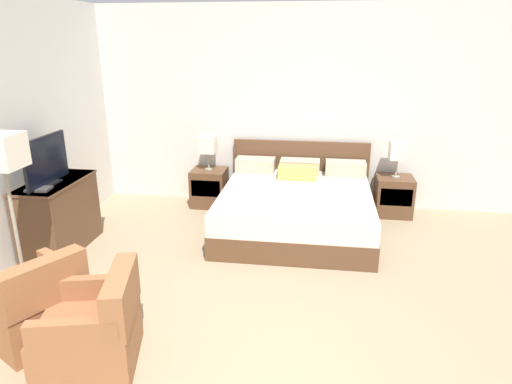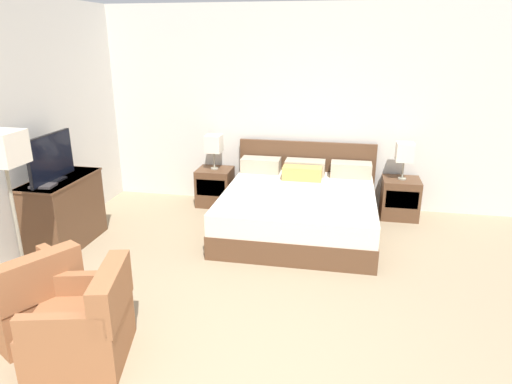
# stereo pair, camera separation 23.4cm
# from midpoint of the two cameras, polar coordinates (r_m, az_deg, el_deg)

# --- Properties ---
(wall_back) EXTENTS (6.59, 0.06, 2.82)m
(wall_back) POSITION_cam_midpoint_polar(r_m,az_deg,el_deg) (6.61, 5.38, 10.37)
(wall_back) COLOR beige
(wall_back) RESTS_ON ground
(wall_left) EXTENTS (0.06, 5.78, 2.82)m
(wall_left) POSITION_cam_midpoint_polar(r_m,az_deg,el_deg) (5.46, -27.54, 6.57)
(wall_left) COLOR beige
(wall_left) RESTS_ON ground
(bed) EXTENTS (1.95, 2.02, 0.96)m
(bed) POSITION_cam_midpoint_polar(r_m,az_deg,el_deg) (5.87, 6.53, -2.01)
(bed) COLOR brown
(bed) RESTS_ON ground
(nightstand_left) EXTENTS (0.50, 0.46, 0.55)m
(nightstand_left) POSITION_cam_midpoint_polar(r_m,az_deg,el_deg) (6.75, -4.16, 0.66)
(nightstand_left) COLOR brown
(nightstand_left) RESTS_ON ground
(nightstand_right) EXTENTS (0.50, 0.46, 0.55)m
(nightstand_right) POSITION_cam_midpoint_polar(r_m,az_deg,el_deg) (6.60, 18.52, -0.74)
(nightstand_right) COLOR brown
(nightstand_right) RESTS_ON ground
(table_lamp_left) EXTENTS (0.23, 0.23, 0.50)m
(table_lamp_left) POSITION_cam_midpoint_polar(r_m,az_deg,el_deg) (6.58, -4.29, 5.97)
(table_lamp_left) COLOR gray
(table_lamp_left) RESTS_ON nightstand_left
(table_lamp_right) EXTENTS (0.23, 0.23, 0.50)m
(table_lamp_right) POSITION_cam_midpoint_polar(r_m,az_deg,el_deg) (6.42, 19.10, 4.67)
(table_lamp_right) COLOR gray
(table_lamp_right) RESTS_ON nightstand_right
(dresser) EXTENTS (0.51, 1.03, 0.83)m
(dresser) POSITION_cam_midpoint_polar(r_m,az_deg,el_deg) (5.78, -21.85, -2.24)
(dresser) COLOR brown
(dresser) RESTS_ON ground
(tv) EXTENTS (0.18, 0.76, 0.53)m
(tv) POSITION_cam_midpoint_polar(r_m,az_deg,el_deg) (5.52, -23.14, 3.86)
(tv) COLOR black
(tv) RESTS_ON dresser
(book_red_cover) EXTENTS (0.26, 0.20, 0.03)m
(book_red_cover) POSITION_cam_midpoint_polar(r_m,az_deg,el_deg) (5.40, -23.96, 0.72)
(book_red_cover) COLOR #383333
(book_red_cover) RESTS_ON dresser
(armchair_by_window) EXTENTS (0.93, 0.93, 0.76)m
(armchair_by_window) POSITION_cam_midpoint_polar(r_m,az_deg,el_deg) (4.30, -24.91, -12.12)
(armchair_by_window) COLOR #935B38
(armchair_by_window) RESTS_ON ground
(armchair_companion) EXTENTS (0.83, 0.83, 0.76)m
(armchair_companion) POSITION_cam_midpoint_polar(r_m,az_deg,el_deg) (3.79, -18.92, -15.66)
(armchair_companion) COLOR #935B38
(armchair_companion) RESTS_ON ground
(floor_lamp) EXTENTS (0.32, 0.32, 1.60)m
(floor_lamp) POSITION_cam_midpoint_polar(r_m,az_deg,el_deg) (4.54, -27.64, 3.53)
(floor_lamp) COLOR gray
(floor_lamp) RESTS_ON ground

